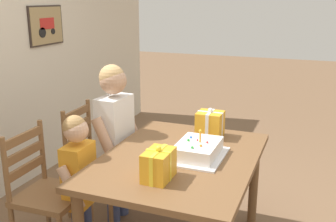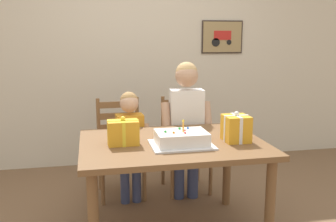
{
  "view_description": "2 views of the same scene",
  "coord_description": "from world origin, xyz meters",
  "px_view_note": "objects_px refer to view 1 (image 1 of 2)",
  "views": [
    {
      "loc": [
        -2.33,
        -0.82,
        1.77
      ],
      "look_at": [
        0.14,
        0.13,
        1.01
      ],
      "focal_mm": 42.46,
      "sensor_mm": 36.0,
      "label": 1
    },
    {
      "loc": [
        -0.59,
        -2.66,
        1.51
      ],
      "look_at": [
        -0.01,
        0.14,
        0.95
      ],
      "focal_mm": 40.73,
      "sensor_mm": 36.0,
      "label": 2
    }
  ],
  "objects_px": {
    "gift_box_red_large": "(159,165)",
    "chair_right": "(95,159)",
    "gift_box_beside_cake": "(210,124)",
    "child_older": "(115,128)",
    "birthday_cake": "(198,150)",
    "dining_table": "(179,170)",
    "child_younger": "(79,173)",
    "chair_left": "(46,192)"
  },
  "relations": [
    {
      "from": "child_younger",
      "to": "gift_box_beside_cake",
      "type": "bearing_deg",
      "value": -44.85
    },
    {
      "from": "child_older",
      "to": "dining_table",
      "type": "bearing_deg",
      "value": -113.12
    },
    {
      "from": "chair_right",
      "to": "child_older",
      "type": "relative_size",
      "value": 0.72
    },
    {
      "from": "gift_box_beside_cake",
      "to": "chair_left",
      "type": "bearing_deg",
      "value": 129.75
    },
    {
      "from": "gift_box_red_large",
      "to": "chair_right",
      "type": "distance_m",
      "value": 1.16
    },
    {
      "from": "chair_left",
      "to": "child_younger",
      "type": "xyz_separation_m",
      "value": [
        0.07,
        -0.23,
        0.16
      ]
    },
    {
      "from": "child_older",
      "to": "birthday_cake",
      "type": "bearing_deg",
      "value": -107.03
    },
    {
      "from": "birthday_cake",
      "to": "child_younger",
      "type": "distance_m",
      "value": 0.82
    },
    {
      "from": "dining_table",
      "to": "child_younger",
      "type": "height_order",
      "value": "child_younger"
    },
    {
      "from": "gift_box_beside_cake",
      "to": "child_younger",
      "type": "distance_m",
      "value": 1.03
    },
    {
      "from": "gift_box_red_large",
      "to": "gift_box_beside_cake",
      "type": "relative_size",
      "value": 0.99
    },
    {
      "from": "chair_left",
      "to": "child_younger",
      "type": "relative_size",
      "value": 0.89
    },
    {
      "from": "birthday_cake",
      "to": "child_younger",
      "type": "xyz_separation_m",
      "value": [
        -0.29,
        0.75,
        -0.16
      ]
    },
    {
      "from": "gift_box_beside_cake",
      "to": "child_older",
      "type": "bearing_deg",
      "value": 105.41
    },
    {
      "from": "chair_left",
      "to": "child_older",
      "type": "xyz_separation_m",
      "value": [
        0.59,
        -0.23,
        0.31
      ]
    },
    {
      "from": "dining_table",
      "to": "gift_box_beside_cake",
      "type": "height_order",
      "value": "gift_box_beside_cake"
    },
    {
      "from": "birthday_cake",
      "to": "child_older",
      "type": "xyz_separation_m",
      "value": [
        0.23,
        0.75,
        -0.01
      ]
    },
    {
      "from": "dining_table",
      "to": "gift_box_red_large",
      "type": "bearing_deg",
      "value": -179.68
    },
    {
      "from": "gift_box_beside_cake",
      "to": "chair_right",
      "type": "relative_size",
      "value": 0.25
    },
    {
      "from": "dining_table",
      "to": "child_younger",
      "type": "bearing_deg",
      "value": 111.64
    },
    {
      "from": "birthday_cake",
      "to": "child_younger",
      "type": "height_order",
      "value": "child_younger"
    },
    {
      "from": "birthday_cake",
      "to": "gift_box_beside_cake",
      "type": "distance_m",
      "value": 0.43
    },
    {
      "from": "dining_table",
      "to": "birthday_cake",
      "type": "bearing_deg",
      "value": -70.77
    },
    {
      "from": "gift_box_beside_cake",
      "to": "chair_left",
      "type": "xyz_separation_m",
      "value": [
        -0.79,
        0.95,
        -0.37
      ]
    },
    {
      "from": "birthday_cake",
      "to": "child_older",
      "type": "relative_size",
      "value": 0.34
    },
    {
      "from": "gift_box_beside_cake",
      "to": "child_younger",
      "type": "relative_size",
      "value": 0.22
    },
    {
      "from": "child_older",
      "to": "child_younger",
      "type": "distance_m",
      "value": 0.54
    },
    {
      "from": "dining_table",
      "to": "child_older",
      "type": "bearing_deg",
      "value": 66.88
    },
    {
      "from": "gift_box_red_large",
      "to": "chair_right",
      "type": "bearing_deg",
      "value": 51.86
    },
    {
      "from": "child_younger",
      "to": "child_older",
      "type": "bearing_deg",
      "value": -0.06
    },
    {
      "from": "dining_table",
      "to": "chair_right",
      "type": "height_order",
      "value": "chair_right"
    },
    {
      "from": "gift_box_red_large",
      "to": "child_older",
      "type": "relative_size",
      "value": 0.18
    },
    {
      "from": "gift_box_red_large",
      "to": "chair_left",
      "type": "xyz_separation_m",
      "value": [
        0.04,
        0.87,
        -0.36
      ]
    },
    {
      "from": "chair_left",
      "to": "child_older",
      "type": "relative_size",
      "value": 0.72
    },
    {
      "from": "birthday_cake",
      "to": "chair_right",
      "type": "bearing_deg",
      "value": 74.21
    },
    {
      "from": "dining_table",
      "to": "child_younger",
      "type": "distance_m",
      "value": 0.68
    },
    {
      "from": "gift_box_red_large",
      "to": "child_older",
      "type": "xyz_separation_m",
      "value": [
        0.63,
        0.63,
        -0.05
      ]
    },
    {
      "from": "dining_table",
      "to": "child_older",
      "type": "height_order",
      "value": "child_older"
    },
    {
      "from": "child_younger",
      "to": "birthday_cake",
      "type": "bearing_deg",
      "value": -68.73
    },
    {
      "from": "gift_box_beside_cake",
      "to": "child_older",
      "type": "height_order",
      "value": "child_older"
    },
    {
      "from": "gift_box_red_large",
      "to": "gift_box_beside_cake",
      "type": "height_order",
      "value": "gift_box_beside_cake"
    },
    {
      "from": "child_older",
      "to": "child_younger",
      "type": "xyz_separation_m",
      "value": [
        -0.52,
        0.0,
        -0.16
      ]
    }
  ]
}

